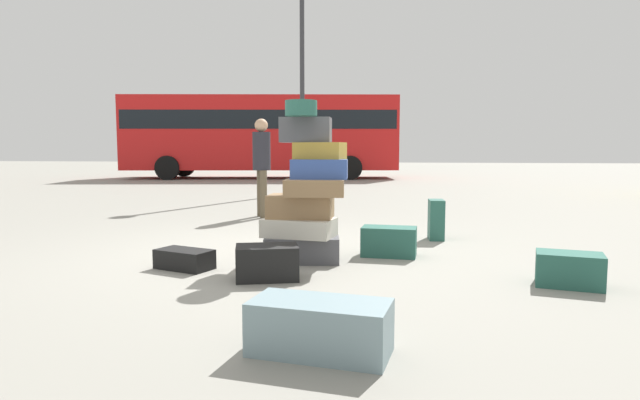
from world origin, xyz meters
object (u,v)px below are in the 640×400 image
at_px(suitcase_teal_upright_blue, 436,220).
at_px(parked_bus, 262,131).
at_px(suitcase_black_left_side, 184,259).
at_px(suitcase_slate_right_side, 320,327).
at_px(lamp_post, 302,32).
at_px(suitcase_tower, 306,197).
at_px(suitcase_teal_white_trunk, 569,270).
at_px(suitcase_black_foreground_near, 267,262).
at_px(person_bearded_onlooker, 262,159).
at_px(suitcase_teal_foreground_far, 389,242).

bearing_deg(suitcase_teal_upright_blue, parked_bus, 110.27).
relative_size(suitcase_black_left_side, suitcase_slate_right_side, 0.70).
bearing_deg(lamp_post, suitcase_black_left_side, -87.35).
relative_size(suitcase_tower, suitcase_slate_right_side, 2.09).
xyz_separation_m(suitcase_black_left_side, suitcase_teal_white_trunk, (3.44, -0.16, 0.05)).
distance_m(suitcase_tower, suitcase_slate_right_side, 2.53).
xyz_separation_m(suitcase_black_foreground_near, person_bearded_onlooker, (-1.11, 4.16, 0.83)).
xyz_separation_m(suitcase_black_foreground_near, suitcase_slate_right_side, (0.70, -1.61, -0.00)).
bearing_deg(person_bearded_onlooker, suitcase_tower, -6.05).
distance_m(suitcase_black_foreground_near, suitcase_black_left_side, 0.93).
xyz_separation_m(suitcase_black_left_side, lamp_post, (-0.41, 8.87, 4.03)).
bearing_deg(suitcase_black_left_side, lamp_post, 112.29).
bearing_deg(lamp_post, suitcase_slate_right_side, -79.52).
xyz_separation_m(suitcase_teal_white_trunk, person_bearded_onlooker, (-3.66, 4.04, 0.84)).
distance_m(suitcase_teal_foreground_far, parked_bus, 15.67).
height_order(suitcase_teal_upright_blue, parked_bus, parked_bus).
relative_size(suitcase_black_foreground_near, lamp_post, 0.08).
height_order(suitcase_teal_foreground_far, parked_bus, parked_bus).
bearing_deg(lamp_post, suitcase_teal_foreground_far, -73.65).
distance_m(suitcase_teal_upright_blue, lamp_post, 8.40).
height_order(suitcase_tower, suitcase_black_left_side, suitcase_tower).
bearing_deg(suitcase_teal_foreground_far, suitcase_teal_upright_blue, 68.00).
height_order(suitcase_black_foreground_near, person_bearded_onlooker, person_bearded_onlooker).
bearing_deg(suitcase_teal_white_trunk, suitcase_teal_foreground_far, 158.35).
distance_m(suitcase_teal_upright_blue, suitcase_slate_right_side, 4.01).
relative_size(suitcase_teal_upright_blue, person_bearded_onlooker, 0.31).
bearing_deg(lamp_post, suitcase_teal_upright_blue, -66.92).
xyz_separation_m(suitcase_slate_right_side, suitcase_teal_white_trunk, (1.86, 1.73, -0.01)).
bearing_deg(suitcase_black_foreground_near, person_bearded_onlooker, 89.24).
bearing_deg(suitcase_slate_right_side, suitcase_tower, 110.33).
bearing_deg(suitcase_teal_foreground_far, lamp_post, 111.46).
distance_m(suitcase_teal_white_trunk, parked_bus, 17.18).
xyz_separation_m(suitcase_slate_right_side, person_bearded_onlooker, (-1.80, 5.76, 0.83)).
height_order(suitcase_black_left_side, lamp_post, lamp_post).
distance_m(suitcase_black_foreground_near, person_bearded_onlooker, 4.38).
bearing_deg(lamp_post, parked_bus, 112.64).
bearing_deg(lamp_post, suitcase_black_foreground_near, -81.97).
relative_size(suitcase_teal_white_trunk, parked_bus, 0.05).
relative_size(suitcase_black_left_side, parked_bus, 0.05).
relative_size(suitcase_teal_foreground_far, lamp_post, 0.09).
height_order(suitcase_slate_right_side, parked_bus, parked_bus).
relative_size(suitcase_black_foreground_near, suitcase_slate_right_side, 0.70).
distance_m(suitcase_black_left_side, suitcase_teal_foreground_far, 2.13).
distance_m(suitcase_slate_right_side, person_bearded_onlooker, 6.10).
height_order(suitcase_slate_right_side, person_bearded_onlooker, person_bearded_onlooker).
distance_m(suitcase_black_foreground_near, suitcase_teal_foreground_far, 1.57).
relative_size(suitcase_tower, suitcase_teal_foreground_far, 2.83).
height_order(suitcase_black_foreground_near, parked_bus, parked_bus).
relative_size(person_bearded_onlooker, parked_bus, 0.15).
distance_m(suitcase_black_foreground_near, suitcase_slate_right_side, 1.75).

